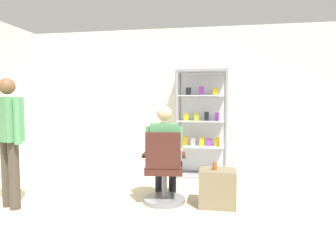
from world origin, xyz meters
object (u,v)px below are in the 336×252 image
at_px(display_cabinet_main, 202,123).
at_px(tea_glass, 215,166).
at_px(standing_customer, 9,134).
at_px(seated_shopkeeper, 165,148).
at_px(storage_crate, 217,188).
at_px(office_chair, 164,174).

height_order(display_cabinet_main, tea_glass, display_cabinet_main).
bearing_deg(standing_customer, display_cabinet_main, 42.52).
bearing_deg(seated_shopkeeper, storage_crate, -10.32).
bearing_deg(storage_crate, office_chair, -177.38).
bearing_deg(seated_shopkeeper, display_cabinet_main, 74.00).
relative_size(storage_crate, tea_glass, 4.64).
bearing_deg(storage_crate, tea_glass, -142.95).
xyz_separation_m(storage_crate, standing_customer, (-2.57, -0.50, 0.70)).
xyz_separation_m(office_chair, seated_shopkeeper, (-0.02, 0.16, 0.32)).
distance_m(storage_crate, tea_glass, 0.29).
relative_size(storage_crate, standing_customer, 0.29).
xyz_separation_m(display_cabinet_main, tea_glass, (0.26, -1.61, -0.43)).
relative_size(office_chair, tea_glass, 9.36).
bearing_deg(tea_glass, seated_shopkeeper, 166.87).
bearing_deg(standing_customer, storage_crate, 11.06).
height_order(office_chair, standing_customer, standing_customer).
bearing_deg(office_chair, seated_shopkeeper, 96.99).
distance_m(tea_glass, standing_customer, 2.61).
relative_size(tea_glass, standing_customer, 0.06).
xyz_separation_m(office_chair, storage_crate, (0.70, 0.03, -0.16)).
bearing_deg(standing_customer, tea_glass, 10.61).
distance_m(display_cabinet_main, tea_glass, 1.69).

